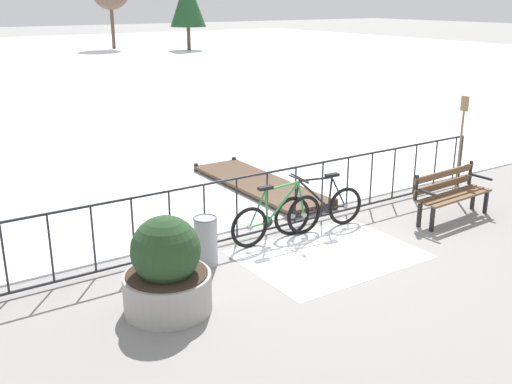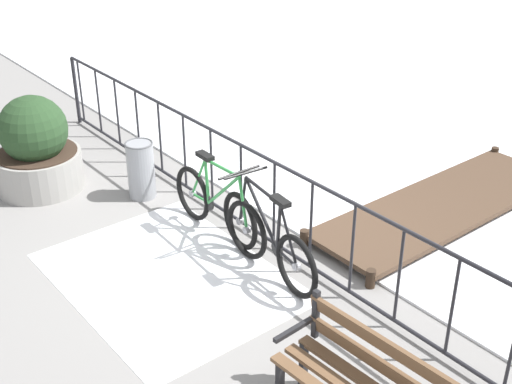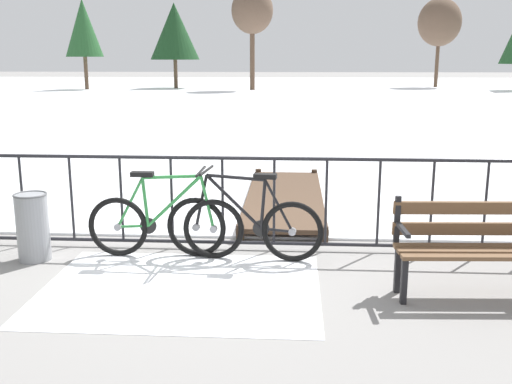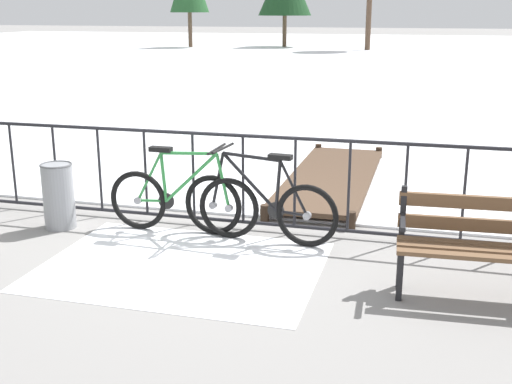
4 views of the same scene
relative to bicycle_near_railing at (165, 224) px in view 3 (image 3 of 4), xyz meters
The scene contains 13 objects.
ground_plane 0.57m from the bicycle_near_railing, 45.88° to the left, with size 160.00×160.00×0.00m, color gray.
frozen_pond 28.72m from the bicycle_near_railing, 89.39° to the left, with size 80.00×56.00×0.03m, color white.
snow_patch 1.01m from the bicycle_near_railing, 69.47° to the right, with size 2.61×1.96×0.01m, color white.
railing_fence 0.48m from the bicycle_near_railing, 45.88° to the left, with size 9.06×0.06×1.07m.
bicycle_near_railing is the anchor object (origin of this frame).
bicycle_second 0.86m from the bicycle_near_railing, ahead, with size 1.71×0.52×0.97m.
park_bench 3.22m from the bicycle_near_railing, 15.04° to the right, with size 1.62×0.56×0.89m.
trash_bin 1.40m from the bicycle_near_railing, behind, with size 0.35×0.35×0.73m.
wooden_dock 2.72m from the bicycle_near_railing, 62.43° to the left, with size 1.10×3.68×0.20m.
tree_far_west 35.83m from the bicycle_near_railing, 100.97° to the left, with size 3.33×3.33×5.69m.
tree_west_mid 33.29m from the bicycle_near_railing, 92.34° to the left, with size 2.64×2.64×6.46m.
tree_centre 35.45m from the bicycle_near_railing, 110.55° to the left, with size 2.43×2.43×5.80m.
tree_east_mid 39.61m from the bicycle_near_railing, 73.06° to the left, with size 3.00×3.00×6.15m.
Camera 3 is at (1.07, -6.40, 2.14)m, focal length 41.58 mm.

